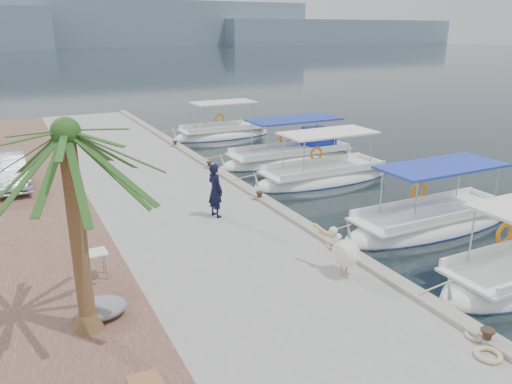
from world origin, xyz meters
TOP-DOWN VIEW (x-y plane):
  - ground at (0.00, 0.00)m, footprint 400.00×400.00m
  - concrete_quay at (-3.00, 5.00)m, footprint 6.00×40.00m
  - quay_curb at (-0.22, 5.00)m, footprint 0.44×40.00m
  - cobblestone_strip at (-8.00, 5.00)m, footprint 4.00×40.00m
  - distant_hills at (29.61, 201.49)m, footprint 330.00×60.00m
  - fishing_caique_b at (4.27, -2.53)m, footprint 7.36×2.18m
  - fishing_caique_c at (4.13, 3.89)m, footprint 7.08×2.28m
  - fishing_caique_d at (4.66, 7.60)m, footprint 7.94×2.35m
  - fishing_caique_e at (3.86, 14.94)m, footprint 6.54×2.26m
  - mooring_bollards at (-0.35, 1.50)m, footprint 0.28×20.28m
  - pelican at (-1.10, -4.69)m, footprint 0.72×1.54m
  - fisherman at (-2.44, 0.68)m, footprint 0.58×0.75m
  - date_palm at (-7.41, -4.31)m, footprint 4.60×4.60m
  - parked_car at (-8.62, 7.51)m, footprint 1.62×4.17m
  - tarp_bundle at (-7.07, -3.96)m, footprint 1.10×0.90m
  - folding_table at (-6.83, -2.10)m, footprint 0.55×0.55m
  - rope_coil at (-0.68, -8.83)m, footprint 0.54×0.54m

SIDE VIEW (x-z plane):
  - ground at x=0.00m, z-range 0.00..0.00m
  - fishing_caique_c at x=4.13m, z-range -1.29..1.54m
  - fishing_caique_b at x=4.27m, z-range -1.29..1.54m
  - fishing_caique_e at x=3.86m, z-range -1.29..1.54m
  - fishing_caique_d at x=4.66m, z-range -1.23..1.60m
  - concrete_quay at x=-3.00m, z-range 0.00..0.50m
  - cobblestone_strip at x=-8.00m, z-range 0.00..0.50m
  - rope_coil at x=-0.68m, z-range 0.50..0.60m
  - quay_curb at x=-0.22m, z-range 0.50..0.62m
  - mooring_bollards at x=-0.35m, z-range 0.53..0.86m
  - tarp_bundle at x=-7.07m, z-range 0.50..0.90m
  - folding_table at x=-6.83m, z-range 0.66..1.39m
  - pelican at x=-1.10m, z-range 0.52..1.71m
  - parked_car at x=-8.62m, z-range 0.50..1.85m
  - fisherman at x=-2.44m, z-range 0.50..2.35m
  - date_palm at x=-7.41m, z-range 2.12..7.24m
  - distant_hills at x=29.61m, z-range -1.39..16.61m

